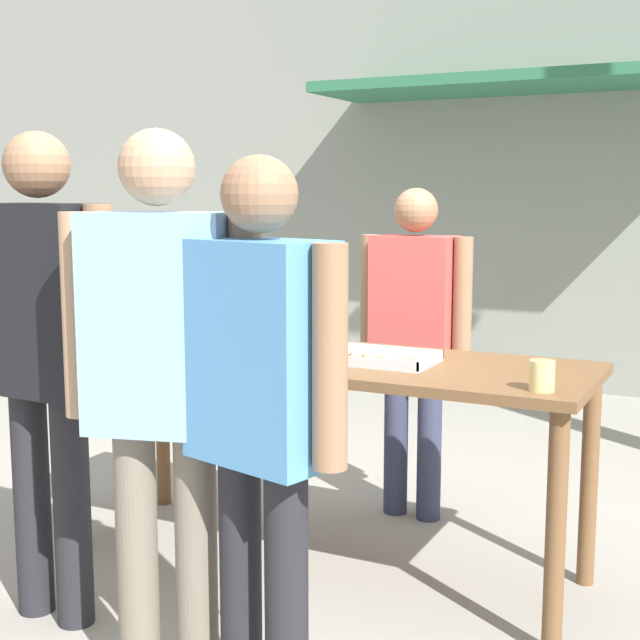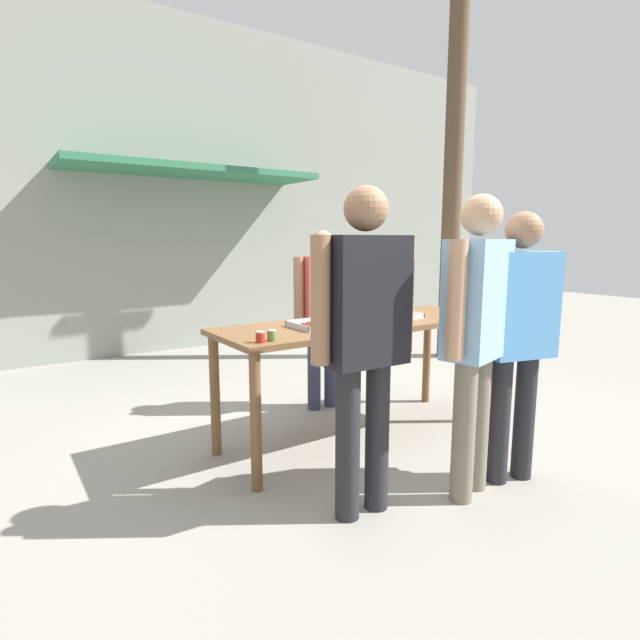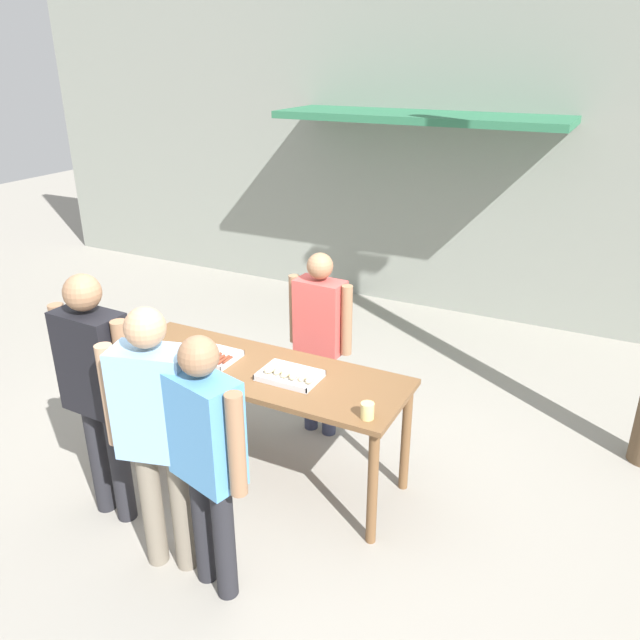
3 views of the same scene
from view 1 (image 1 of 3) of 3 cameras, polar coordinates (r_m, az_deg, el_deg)
The scene contains 12 objects.
ground_plane at distance 4.00m, azimuth 0.00°, elevation -15.34°, with size 24.00×24.00×0.00m, color gray.
building_facade_back at distance 7.47m, azimuth 14.15°, elevation 12.99°, with size 12.00×1.11×4.50m.
serving_table at distance 3.76m, azimuth 0.00°, elevation -3.95°, with size 2.26×0.77×0.92m.
food_tray_sausages at distance 3.90m, azimuth -5.39°, elevation -1.66°, with size 0.39×0.31×0.04m.
food_tray_buns at distance 3.59m, azimuth 3.81°, elevation -2.39°, with size 0.43×0.30×0.06m.
condiment_jar_mustard at distance 4.05m, azimuth -14.54°, elevation -1.22°, with size 0.06×0.06×0.07m.
condiment_jar_ketchup at distance 4.01m, azimuth -13.59°, elevation -1.29°, with size 0.06×0.06×0.07m.
beer_cup at distance 3.16m, azimuth 14.02°, elevation -3.48°, with size 0.09×0.09×0.11m.
person_server_behind_table at distance 4.33m, azimuth 6.05°, elevation -0.26°, with size 0.57×0.24×1.62m.
person_customer_holding_hotdog at distance 3.39m, azimuth -17.23°, elevation -1.01°, with size 0.66×0.27×1.81m.
person_customer_with_cup at distance 2.60m, azimuth -3.78°, elevation -4.86°, with size 0.61×0.34×1.70m.
person_customer_waiting_in_line at distance 2.81m, azimuth -10.10°, elevation -2.89°, with size 0.63×0.35×1.79m.
Camera 1 is at (1.64, -3.28, 1.60)m, focal length 50.00 mm.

